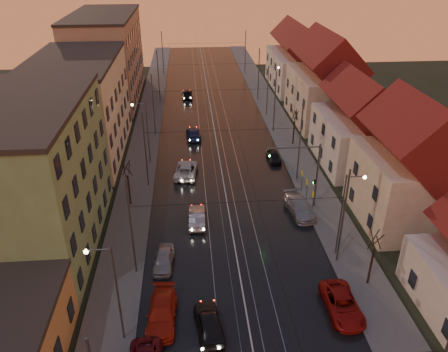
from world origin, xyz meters
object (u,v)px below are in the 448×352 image
object	(u,v)px
driving_car_2	(186,170)
driving_car_3	(193,133)
driving_car_4	(187,94)
parked_left_2	(162,313)
driving_car_0	(209,323)
street_lamp_0	(112,286)
street_lamp_2	(145,127)
parked_right_2	(274,156)
driving_car_1	(197,217)
street_lamp_1	(346,207)
parked_right_1	(300,207)
traffic_light_mast	(308,168)
street_lamp_3	(270,86)
parked_right_0	(342,304)
parked_left_3	(164,259)

from	to	relation	value
driving_car_2	driving_car_3	size ratio (longest dim) A/B	1.11
driving_car_4	parked_left_2	distance (m)	52.76
driving_car_0	driving_car_3	distance (m)	35.32
street_lamp_0	street_lamp_2	world-z (taller)	same
driving_car_0	parked_right_2	world-z (taller)	driving_car_0
driving_car_4	driving_car_1	bearing A→B (deg)	89.57
street_lamp_1	street_lamp_2	world-z (taller)	same
driving_car_1	parked_left_2	distance (m)	12.81
street_lamp_1	parked_right_1	world-z (taller)	street_lamp_1
driving_car_3	parked_right_2	distance (m)	13.02
driving_car_1	driving_car_2	world-z (taller)	driving_car_2
street_lamp_1	traffic_light_mast	world-z (taller)	street_lamp_1
driving_car_0	driving_car_3	xyz separation A→B (m)	(-0.30, 35.31, -0.05)
street_lamp_2	driving_car_2	bearing A→B (deg)	-37.61
street_lamp_1	driving_car_2	xyz separation A→B (m)	(-13.38, 16.28, -4.14)
street_lamp_3	parked_right_2	world-z (taller)	street_lamp_3
parked_right_1	driving_car_3	bearing A→B (deg)	109.54
street_lamp_1	street_lamp_3	bearing A→B (deg)	90.00
driving_car_1	driving_car_3	size ratio (longest dim) A/B	0.91
parked_right_0	parked_right_1	world-z (taller)	parked_right_1
driving_car_2	street_lamp_1	bearing A→B (deg)	136.26
driving_car_0	parked_right_1	bearing A→B (deg)	-131.81
parked_left_3	driving_car_2	bearing A→B (deg)	87.66
street_lamp_2	traffic_light_mast	xyz separation A→B (m)	(17.10, -12.00, -0.29)
traffic_light_mast	parked_left_2	world-z (taller)	traffic_light_mast
street_lamp_1	traffic_light_mast	distance (m)	8.08
driving_car_0	driving_car_3	bearing A→B (deg)	-96.74
street_lamp_0	driving_car_2	xyz separation A→B (m)	(4.83, 24.28, -4.14)
driving_car_0	parked_right_2	distance (m)	28.67
driving_car_2	parked_left_2	world-z (taller)	driving_car_2
street_lamp_0	parked_left_2	xyz separation A→B (m)	(2.88, 1.52, -4.15)
traffic_light_mast	driving_car_0	world-z (taller)	traffic_light_mast
parked_right_2	driving_car_1	bearing A→B (deg)	-129.45
driving_car_2	driving_car_3	xyz separation A→B (m)	(1.12, 11.29, -0.04)
street_lamp_2	driving_car_1	bearing A→B (deg)	-67.50
street_lamp_0	driving_car_0	distance (m)	7.49
driving_car_3	parked_left_2	xyz separation A→B (m)	(-3.07, -34.06, 0.04)
parked_left_2	parked_right_0	world-z (taller)	parked_left_2
street_lamp_0	parked_right_2	world-z (taller)	street_lamp_0
driving_car_3	driving_car_0	bearing A→B (deg)	87.28
parked_right_0	parked_right_1	distance (m)	13.60
driving_car_0	street_lamp_0	bearing A→B (deg)	-4.84
street_lamp_1	parked_left_2	world-z (taller)	street_lamp_1
street_lamp_1	street_lamp_3	xyz separation A→B (m)	(0.00, 36.00, 0.00)
driving_car_3	driving_car_4	xyz separation A→B (m)	(-0.69, 18.65, 0.06)
street_lamp_2	parked_right_0	xyz separation A→B (m)	(16.21, -26.75, -4.18)
parked_right_0	parked_right_2	size ratio (longest dim) A/B	1.39
street_lamp_0	driving_car_0	world-z (taller)	street_lamp_0
street_lamp_0	parked_right_0	distance (m)	16.79
traffic_light_mast	parked_right_1	world-z (taller)	traffic_light_mast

